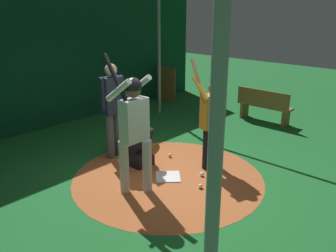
{
  "coord_description": "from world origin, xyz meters",
  "views": [
    {
      "loc": [
        3.71,
        -4.09,
        2.86
      ],
      "look_at": [
        0.0,
        0.0,
        0.95
      ],
      "focal_mm": 37.58,
      "sensor_mm": 36.0,
      "label": 1
    }
  ],
  "objects_px": {
    "catcher": "(141,147)",
    "baseball_0": "(170,155)",
    "bench": "(264,106)",
    "home_plate": "(168,177)",
    "umpire": "(113,106)",
    "bat_rack": "(162,83)",
    "baseball_1": "(202,174)",
    "baseball_2": "(200,186)",
    "visitor": "(212,120)",
    "batter": "(134,124)"
  },
  "relations": [
    {
      "from": "home_plate",
      "to": "umpire",
      "type": "height_order",
      "value": "umpire"
    },
    {
      "from": "visitor",
      "to": "baseball_1",
      "type": "height_order",
      "value": "visitor"
    },
    {
      "from": "baseball_0",
      "to": "baseball_1",
      "type": "relative_size",
      "value": 1.0
    },
    {
      "from": "home_plate",
      "to": "baseball_0",
      "type": "distance_m",
      "value": 0.86
    },
    {
      "from": "visitor",
      "to": "baseball_0",
      "type": "xyz_separation_m",
      "value": [
        -0.85,
        -0.17,
        -0.89
      ]
    },
    {
      "from": "baseball_2",
      "to": "visitor",
      "type": "bearing_deg",
      "value": 115.27
    },
    {
      "from": "bench",
      "to": "baseball_0",
      "type": "bearing_deg",
      "value": -94.85
    },
    {
      "from": "catcher",
      "to": "visitor",
      "type": "xyz_separation_m",
      "value": [
        1.0,
        0.79,
        0.56
      ]
    },
    {
      "from": "home_plate",
      "to": "baseball_1",
      "type": "xyz_separation_m",
      "value": [
        0.42,
        0.42,
        0.03
      ]
    },
    {
      "from": "batter",
      "to": "bat_rack",
      "type": "bearing_deg",
      "value": 129.21
    },
    {
      "from": "visitor",
      "to": "baseball_0",
      "type": "height_order",
      "value": "visitor"
    },
    {
      "from": "catcher",
      "to": "visitor",
      "type": "bearing_deg",
      "value": 38.32
    },
    {
      "from": "bat_rack",
      "to": "batter",
      "type": "bearing_deg",
      "value": -50.79
    },
    {
      "from": "home_plate",
      "to": "baseball_2",
      "type": "height_order",
      "value": "baseball_2"
    },
    {
      "from": "catcher",
      "to": "baseball_0",
      "type": "bearing_deg",
      "value": 76.19
    },
    {
      "from": "bench",
      "to": "batter",
      "type": "bearing_deg",
      "value": -87.37
    },
    {
      "from": "bench",
      "to": "baseball_1",
      "type": "distance_m",
      "value": 3.6
    },
    {
      "from": "home_plate",
      "to": "baseball_2",
      "type": "distance_m",
      "value": 0.67
    },
    {
      "from": "umpire",
      "to": "baseball_2",
      "type": "xyz_separation_m",
      "value": [
        2.05,
        0.1,
        -1.0
      ]
    },
    {
      "from": "visitor",
      "to": "baseball_1",
      "type": "bearing_deg",
      "value": -56.29
    },
    {
      "from": "baseball_1",
      "to": "batter",
      "type": "bearing_deg",
      "value": -112.76
    },
    {
      "from": "batter",
      "to": "bench",
      "type": "distance_m",
      "value": 4.71
    },
    {
      "from": "home_plate",
      "to": "bench",
      "type": "bearing_deg",
      "value": 93.93
    },
    {
      "from": "catcher",
      "to": "bat_rack",
      "type": "height_order",
      "value": "bat_rack"
    },
    {
      "from": "catcher",
      "to": "umpire",
      "type": "bearing_deg",
      "value": -174.21
    },
    {
      "from": "home_plate",
      "to": "baseball_1",
      "type": "bearing_deg",
      "value": 45.26
    },
    {
      "from": "bench",
      "to": "home_plate",
      "type": "bearing_deg",
      "value": -86.07
    },
    {
      "from": "umpire",
      "to": "baseball_2",
      "type": "relative_size",
      "value": 24.93
    },
    {
      "from": "bench",
      "to": "baseball_2",
      "type": "relative_size",
      "value": 18.95
    },
    {
      "from": "batter",
      "to": "umpire",
      "type": "bearing_deg",
      "value": 153.04
    },
    {
      "from": "visitor",
      "to": "bench",
      "type": "xyz_separation_m",
      "value": [
        -0.57,
        3.11,
        -0.5
      ]
    },
    {
      "from": "bench",
      "to": "baseball_0",
      "type": "distance_m",
      "value": 3.31
    },
    {
      "from": "visitor",
      "to": "batter",
      "type": "bearing_deg",
      "value": -85.62
    },
    {
      "from": "home_plate",
      "to": "catcher",
      "type": "relative_size",
      "value": 0.44
    },
    {
      "from": "bench",
      "to": "visitor",
      "type": "bearing_deg",
      "value": -79.58
    },
    {
      "from": "catcher",
      "to": "bat_rack",
      "type": "xyz_separation_m",
      "value": [
        -3.13,
        3.89,
        0.12
      ]
    },
    {
      "from": "home_plate",
      "to": "catcher",
      "type": "height_order",
      "value": "catcher"
    },
    {
      "from": "batter",
      "to": "baseball_2",
      "type": "distance_m",
      "value": 1.53
    },
    {
      "from": "home_plate",
      "to": "catcher",
      "type": "xyz_separation_m",
      "value": [
        -0.7,
        0.03,
        0.36
      ]
    },
    {
      "from": "visitor",
      "to": "bench",
      "type": "relative_size",
      "value": 1.41
    },
    {
      "from": "home_plate",
      "to": "batter",
      "type": "bearing_deg",
      "value": -94.57
    },
    {
      "from": "bat_rack",
      "to": "baseball_0",
      "type": "xyz_separation_m",
      "value": [
        3.29,
        -3.26,
        -0.45
      ]
    },
    {
      "from": "bench",
      "to": "bat_rack",
      "type": "bearing_deg",
      "value": -179.69
    },
    {
      "from": "catcher",
      "to": "home_plate",
      "type": "bearing_deg",
      "value": -2.83
    },
    {
      "from": "umpire",
      "to": "baseball_0",
      "type": "height_order",
      "value": "umpire"
    },
    {
      "from": "home_plate",
      "to": "umpire",
      "type": "xyz_separation_m",
      "value": [
        -1.39,
        -0.03,
        1.03
      ]
    },
    {
      "from": "batter",
      "to": "umpire",
      "type": "xyz_separation_m",
      "value": [
        -1.33,
        0.68,
        -0.1
      ]
    },
    {
      "from": "home_plate",
      "to": "umpire",
      "type": "bearing_deg",
      "value": -178.56
    },
    {
      "from": "bat_rack",
      "to": "baseball_2",
      "type": "bearing_deg",
      "value": -40.6
    },
    {
      "from": "umpire",
      "to": "bat_rack",
      "type": "xyz_separation_m",
      "value": [
        -2.45,
        3.96,
        -0.55
      ]
    }
  ]
}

